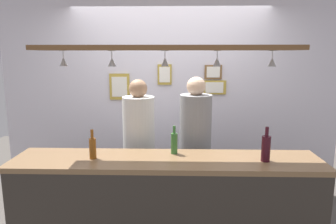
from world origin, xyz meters
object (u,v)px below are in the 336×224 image
(person_right_grey_shirt, at_px, (195,139))
(picture_frame_caricature, at_px, (120,87))
(bottle_beer_amber_tall, at_px, (93,147))
(bottle_wine_dark_red, at_px, (266,148))
(bottle_beer_green_import, at_px, (174,143))
(picture_frame_lower_pair, at_px, (214,87))
(picture_frame_upper_small, at_px, (213,72))
(person_left_white_patterned_shirt, at_px, (139,140))
(picture_frame_crest, at_px, (165,75))

(person_right_grey_shirt, height_order, picture_frame_caricature, person_right_grey_shirt)
(bottle_beer_amber_tall, height_order, bottle_wine_dark_red, bottle_wine_dark_red)
(bottle_beer_green_import, distance_m, picture_frame_lower_pair, 1.41)
(bottle_beer_green_import, height_order, picture_frame_caricature, picture_frame_caricature)
(bottle_wine_dark_red, distance_m, picture_frame_upper_small, 1.58)
(bottle_beer_green_import, relative_size, bottle_beer_amber_tall, 1.00)
(person_left_white_patterned_shirt, bearing_deg, bottle_beer_amber_tall, -116.39)
(person_left_white_patterned_shirt, xyz_separation_m, picture_frame_lower_pair, (0.89, 0.77, 0.49))
(picture_frame_upper_small, bearing_deg, bottle_wine_dark_red, -78.58)
(picture_frame_crest, distance_m, picture_frame_lower_pair, 0.66)
(picture_frame_crest, distance_m, picture_frame_caricature, 0.61)
(picture_frame_upper_small, relative_size, picture_frame_crest, 0.85)
(picture_frame_crest, bearing_deg, picture_frame_upper_small, 0.00)
(bottle_beer_amber_tall, distance_m, picture_frame_lower_pair, 1.91)
(bottle_wine_dark_red, bearing_deg, picture_frame_lower_pair, 100.65)
(person_left_white_patterned_shirt, bearing_deg, picture_frame_crest, 72.21)
(person_right_grey_shirt, relative_size, bottle_beer_green_import, 6.48)
(person_right_grey_shirt, xyz_separation_m, bottle_beer_green_import, (-0.22, -0.49, 0.11))
(bottle_beer_green_import, bearing_deg, picture_frame_caricature, 119.79)
(picture_frame_caricature, distance_m, picture_frame_lower_pair, 1.23)
(bottle_beer_green_import, distance_m, bottle_beer_amber_tall, 0.72)
(person_right_grey_shirt, height_order, picture_frame_lower_pair, person_right_grey_shirt)
(bottle_beer_green_import, bearing_deg, picture_frame_crest, 96.15)
(picture_frame_caricature, bearing_deg, bottle_wine_dark_red, -43.92)
(person_left_white_patterned_shirt, distance_m, picture_frame_upper_small, 1.35)
(person_right_grey_shirt, bearing_deg, bottle_beer_amber_tall, -145.01)
(person_right_grey_shirt, relative_size, bottle_wine_dark_red, 5.62)
(bottle_beer_green_import, relative_size, bottle_wine_dark_red, 0.87)
(bottle_beer_green_import, distance_m, picture_frame_caricature, 1.51)
(bottle_beer_amber_tall, relative_size, picture_frame_crest, 1.00)
(picture_frame_upper_small, distance_m, picture_frame_lower_pair, 0.20)
(picture_frame_upper_small, bearing_deg, picture_frame_crest, 180.00)
(bottle_beer_amber_tall, height_order, picture_frame_caricature, picture_frame_caricature)
(person_right_grey_shirt, height_order, picture_frame_crest, picture_frame_crest)
(picture_frame_crest, bearing_deg, bottle_beer_green_import, -83.85)
(picture_frame_crest, bearing_deg, person_left_white_patterned_shirt, -107.79)
(picture_frame_upper_small, bearing_deg, person_left_white_patterned_shirt, -138.39)
(picture_frame_lower_pair, bearing_deg, picture_frame_upper_small, 180.00)
(picture_frame_crest, bearing_deg, person_right_grey_shirt, -65.07)
(bottle_beer_amber_tall, distance_m, picture_frame_caricature, 1.47)
(bottle_beer_green_import, xyz_separation_m, picture_frame_crest, (-0.14, 1.27, 0.53))
(person_left_white_patterned_shirt, distance_m, bottle_wine_dark_red, 1.35)
(picture_frame_upper_small, xyz_separation_m, picture_frame_caricature, (-1.21, 0.00, -0.19))
(bottle_wine_dark_red, bearing_deg, bottle_beer_amber_tall, 179.07)
(bottle_beer_green_import, bearing_deg, picture_frame_upper_small, 69.03)
(picture_frame_upper_small, xyz_separation_m, picture_frame_crest, (-0.62, 0.00, -0.03))
(person_left_white_patterned_shirt, xyz_separation_m, picture_frame_upper_small, (0.87, 0.77, 0.69))
(person_right_grey_shirt, xyz_separation_m, picture_frame_caricature, (-0.95, 0.77, 0.48))
(bottle_wine_dark_red, bearing_deg, person_left_white_patterned_shirt, 149.86)
(person_right_grey_shirt, distance_m, bottle_beer_amber_tall, 1.14)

